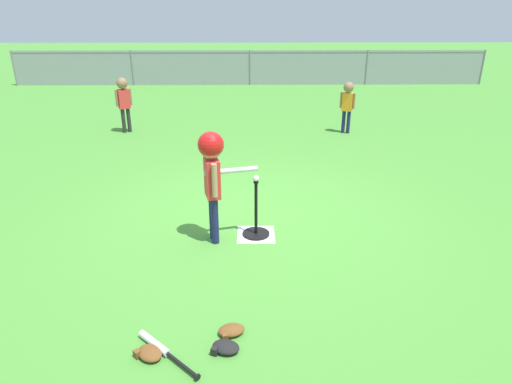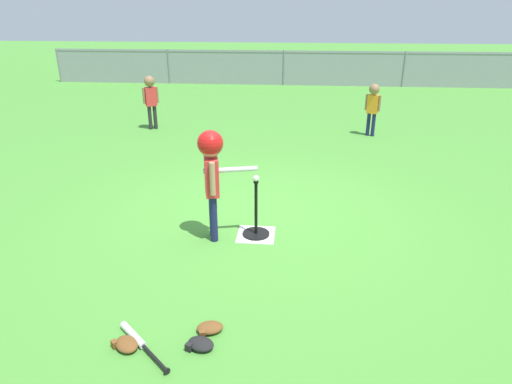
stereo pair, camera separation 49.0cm
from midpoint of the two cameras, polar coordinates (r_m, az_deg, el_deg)
ground_plane at (r=5.75m, az=-2.92°, el=-3.01°), size 60.00×60.00×0.00m
home_plate at (r=5.26m, az=-2.68°, el=-5.55°), size 0.44×0.44×0.01m
batting_tee at (r=5.21m, az=-2.70°, el=-4.54°), size 0.32×0.32×0.68m
baseball_on_tee at (r=4.96m, az=-2.83°, el=1.73°), size 0.07×0.07×0.07m
batter_child at (r=4.82m, az=-8.58°, el=3.41°), size 0.64×0.36×1.29m
fielder_near_right at (r=9.92m, az=-18.10°, el=11.48°), size 0.30×0.23×1.15m
fielder_deep_center at (r=9.54m, az=10.28°, el=11.50°), size 0.30×0.21×1.07m
spare_bat_silver at (r=3.80m, az=-16.15°, el=-18.83°), size 0.55×0.52×0.06m
glove_by_plate at (r=3.69m, az=-8.01°, el=-19.35°), size 0.26×0.22×0.07m
glove_near_bats at (r=3.77m, az=-17.49°, el=-19.34°), size 0.27×0.27×0.07m
glove_tossed_aside at (r=3.83m, az=-7.07°, el=-17.43°), size 0.25×0.22×0.07m
outfield_fence at (r=15.65m, az=-1.72°, el=15.85°), size 16.06×0.06×1.15m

